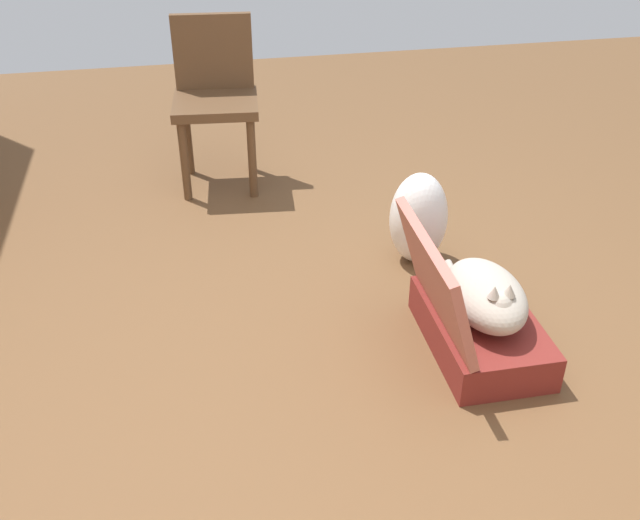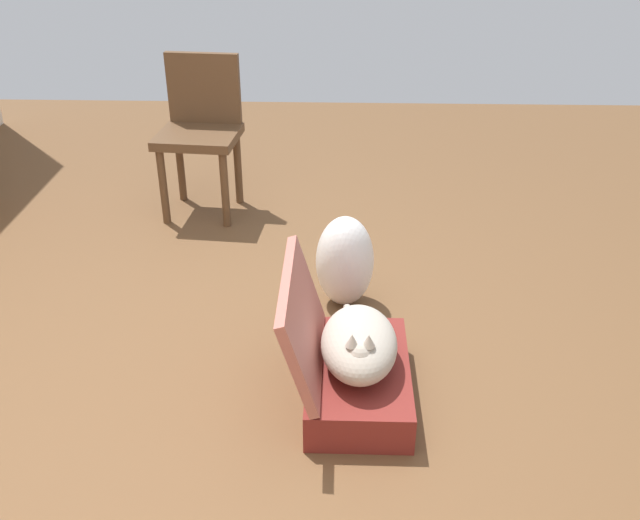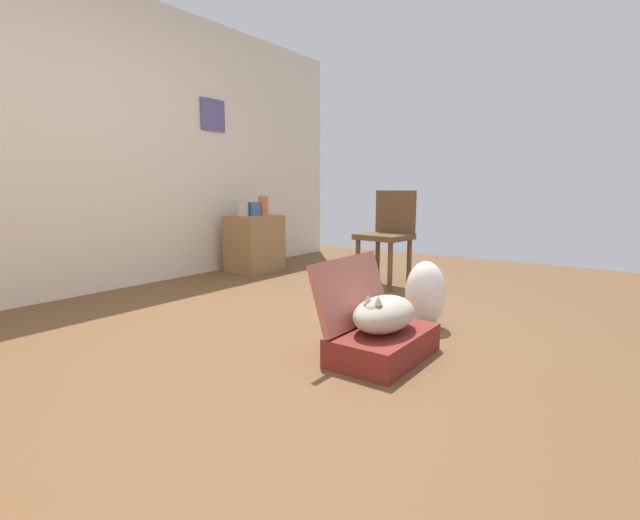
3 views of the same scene
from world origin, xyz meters
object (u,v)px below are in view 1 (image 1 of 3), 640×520
at_px(suitcase_base, 480,331).
at_px(plastic_bag_white, 418,218).
at_px(cat, 486,295).
at_px(chair, 215,94).

xyz_separation_m(suitcase_base, plastic_bag_white, (0.66, 0.05, 0.14)).
bearing_deg(cat, suitcase_base, -4.07).
xyz_separation_m(suitcase_base, chair, (1.68, 0.87, 0.42)).
height_order(suitcase_base, plastic_bag_white, plastic_bag_white).
distance_m(plastic_bag_white, chair, 1.33).
relative_size(suitcase_base, chair, 0.71).
bearing_deg(suitcase_base, cat, 175.93).
bearing_deg(cat, chair, 27.21).
xyz_separation_m(plastic_bag_white, chair, (1.02, 0.81, 0.28)).
xyz_separation_m(cat, chair, (1.68, 0.87, 0.25)).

